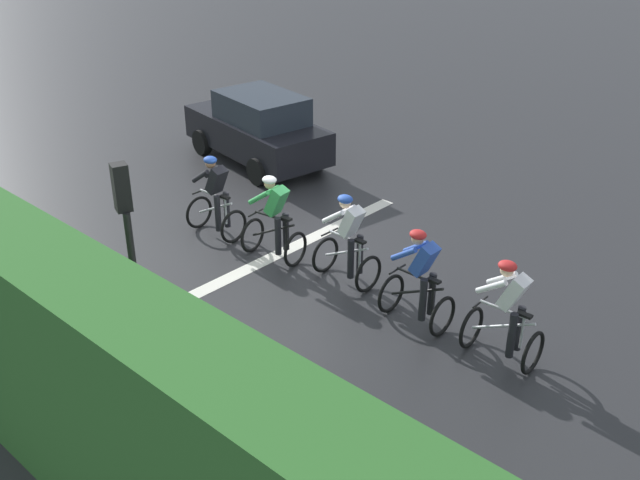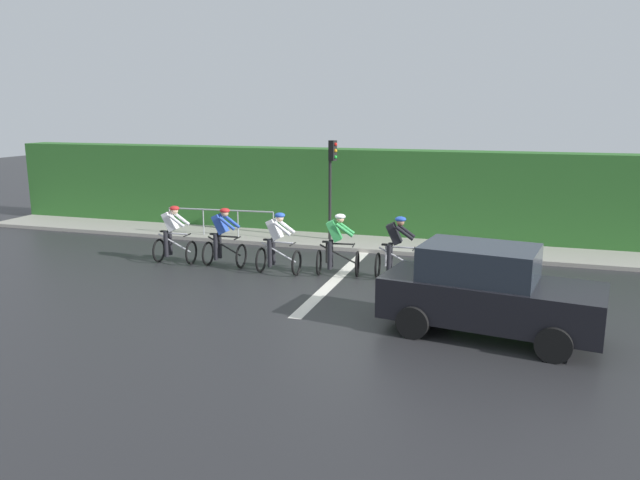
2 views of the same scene
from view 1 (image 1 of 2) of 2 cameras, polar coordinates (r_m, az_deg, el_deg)
name	(u,v)px [view 1 (image 1 of 2)]	position (r m, az deg, el deg)	size (l,w,h in m)	color
ground_plane	(277,257)	(14.26, -3.33, -1.33)	(80.00, 80.00, 0.00)	#28282B
sidewalk_kerb	(157,409)	(10.73, -12.32, -12.43)	(2.80, 24.59, 0.12)	#9E998E
stone_wall_low	(97,430)	(10.26, -16.60, -13.68)	(0.44, 24.59, 0.53)	gray
hedge_wall	(61,362)	(9.43, -19.12, -8.77)	(1.10, 24.59, 2.98)	#2D6628
road_marking_stop_line	(274,256)	(14.30, -3.51, -1.23)	(7.00, 0.30, 0.01)	silver
cyclist_lead	(507,315)	(11.37, 14.04, -5.55)	(0.73, 1.11, 1.66)	black
cyclist_second	(420,281)	(11.98, 7.59, -3.11)	(0.68, 1.08, 1.66)	black
cyclist_mid	(348,242)	(13.07, 2.17, -0.16)	(0.69, 1.09, 1.66)	black
cyclist_fourth	(275,221)	(13.86, -3.47, 1.48)	(0.82, 1.16, 1.66)	black
cyclist_trailing	(216,199)	(14.88, -7.92, 3.12)	(0.72, 1.10, 1.66)	black
car_black	(258,128)	(18.59, -4.75, 8.48)	(2.36, 4.32, 1.76)	black
traffic_light_near_crossing	(129,244)	(10.21, -14.30, -0.30)	(0.26, 0.30, 3.34)	black
pedestrian_railing_kerbside	(371,438)	(8.97, 3.93, -14.78)	(0.31, 3.76, 1.03)	#999EA3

